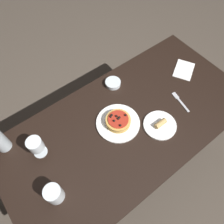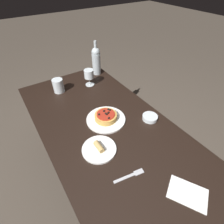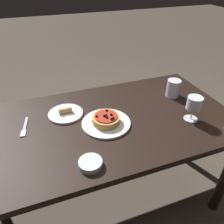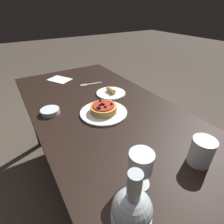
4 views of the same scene
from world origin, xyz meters
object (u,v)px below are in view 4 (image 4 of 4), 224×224
(side_plate, at_px, (111,93))
(wine_glass, at_px, (141,163))
(dining_table, at_px, (104,119))
(dinner_plate, at_px, (104,112))
(fork, at_px, (90,84))
(side_bowl, at_px, (50,111))
(pizza, at_px, (103,108))
(water_cup, at_px, (201,152))

(side_plate, bearing_deg, wine_glass, -23.83)
(dining_table, xyz_separation_m, wine_glass, (0.52, -0.15, 0.18))
(dinner_plate, bearing_deg, fork, 164.82)
(side_plate, bearing_deg, dining_table, -45.03)
(dining_table, distance_m, side_bowl, 0.32)
(pizza, relative_size, fork, 0.89)
(side_plate, bearing_deg, pizza, -41.00)
(dining_table, xyz_separation_m, water_cup, (0.57, 0.11, 0.14))
(dinner_plate, relative_size, side_plate, 1.33)
(water_cup, xyz_separation_m, fork, (-0.93, -0.03, -0.05))
(pizza, bearing_deg, wine_glass, -14.81)
(pizza, height_order, side_plate, pizza)
(fork, distance_m, side_plate, 0.24)
(fork, bearing_deg, pizza, 85.00)
(pizza, bearing_deg, side_plate, 139.00)
(pizza, bearing_deg, water_cup, 15.32)
(fork, bearing_deg, dining_table, 87.19)
(wine_glass, bearing_deg, dinner_plate, 165.17)
(side_bowl, height_order, side_plate, side_plate)
(water_cup, bearing_deg, wine_glass, -100.53)
(dining_table, bearing_deg, pizza, -28.47)
(dinner_plate, xyz_separation_m, pizza, (0.00, -0.00, 0.03))
(water_cup, bearing_deg, side_plate, 177.83)
(dinner_plate, relative_size, pizza, 1.77)
(dining_table, relative_size, water_cup, 14.16)
(pizza, xyz_separation_m, side_plate, (-0.19, 0.17, -0.02))
(water_cup, height_order, side_plate, water_cup)
(dining_table, relative_size, dinner_plate, 5.97)
(pizza, height_order, fork, pizza)
(dining_table, xyz_separation_m, pizza, (0.06, -0.03, 0.11))
(dining_table, height_order, side_plate, side_plate)
(fork, bearing_deg, wine_glass, 85.20)
(side_bowl, bearing_deg, dinner_plate, 58.27)
(dinner_plate, xyz_separation_m, wine_glass, (0.46, -0.12, 0.10))
(dinner_plate, height_order, water_cup, water_cup)
(wine_glass, height_order, fork, wine_glass)
(dinner_plate, distance_m, wine_glass, 0.49)
(dinner_plate, bearing_deg, wine_glass, -14.83)
(pizza, xyz_separation_m, wine_glass, (0.46, -0.12, 0.07))
(dinner_plate, xyz_separation_m, side_plate, (-0.19, 0.17, 0.00))
(wine_glass, height_order, side_plate, wine_glass)
(dining_table, relative_size, wine_glass, 11.14)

